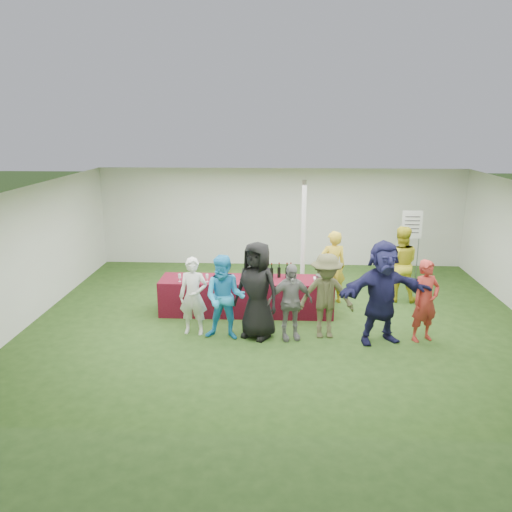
{
  "coord_description": "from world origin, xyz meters",
  "views": [
    {
      "loc": [
        -0.04,
        -9.63,
        3.94
      ],
      "look_at": [
        -0.51,
        0.24,
        1.25
      ],
      "focal_mm": 35.0,
      "sensor_mm": 36.0,
      "label": 1
    }
  ],
  "objects_px": {
    "customer_5": "(382,292)",
    "staff_back": "(400,264)",
    "customer_0": "(193,296)",
    "customer_3": "(290,302)",
    "customer_6": "(425,301)",
    "staff_pourer": "(333,267)",
    "customer_1": "(225,298)",
    "serving_table": "(247,296)",
    "dump_bucket": "(322,279)",
    "wine_list_sign": "(412,230)",
    "customer_2": "(257,290)",
    "customer_4": "(326,296)"
  },
  "relations": [
    {
      "from": "customer_5",
      "to": "customer_6",
      "type": "distance_m",
      "value": 0.84
    },
    {
      "from": "wine_list_sign",
      "to": "customer_4",
      "type": "height_order",
      "value": "wine_list_sign"
    },
    {
      "from": "wine_list_sign",
      "to": "staff_pourer",
      "type": "bearing_deg",
      "value": -141.12
    },
    {
      "from": "customer_2",
      "to": "staff_back",
      "type": "bearing_deg",
      "value": 62.17
    },
    {
      "from": "wine_list_sign",
      "to": "staff_pourer",
      "type": "distance_m",
      "value": 2.74
    },
    {
      "from": "dump_bucket",
      "to": "customer_2",
      "type": "bearing_deg",
      "value": -142.93
    },
    {
      "from": "staff_back",
      "to": "customer_4",
      "type": "height_order",
      "value": "staff_back"
    },
    {
      "from": "staff_back",
      "to": "customer_5",
      "type": "distance_m",
      "value": 2.39
    },
    {
      "from": "wine_list_sign",
      "to": "customer_2",
      "type": "bearing_deg",
      "value": -135.76
    },
    {
      "from": "staff_pourer",
      "to": "customer_4",
      "type": "xyz_separation_m",
      "value": [
        -0.31,
        -1.84,
        -0.01
      ]
    },
    {
      "from": "staff_pourer",
      "to": "serving_table",
      "type": "bearing_deg",
      "value": 8.79
    },
    {
      "from": "staff_pourer",
      "to": "customer_2",
      "type": "xyz_separation_m",
      "value": [
        -1.58,
        -1.89,
        0.1
      ]
    },
    {
      "from": "serving_table",
      "to": "customer_3",
      "type": "relative_size",
      "value": 2.49
    },
    {
      "from": "dump_bucket",
      "to": "serving_table",
      "type": "bearing_deg",
      "value": 171.91
    },
    {
      "from": "customer_3",
      "to": "staff_back",
      "type": "bearing_deg",
      "value": 27.14
    },
    {
      "from": "customer_2",
      "to": "customer_3",
      "type": "xyz_separation_m",
      "value": [
        0.61,
        -0.07,
        -0.19
      ]
    },
    {
      "from": "wine_list_sign",
      "to": "customer_2",
      "type": "distance_m",
      "value": 5.16
    },
    {
      "from": "serving_table",
      "to": "customer_6",
      "type": "xyz_separation_m",
      "value": [
        3.35,
        -1.2,
        0.39
      ]
    },
    {
      "from": "staff_back",
      "to": "customer_6",
      "type": "distance_m",
      "value": 2.13
    },
    {
      "from": "customer_3",
      "to": "customer_5",
      "type": "xyz_separation_m",
      "value": [
        1.65,
        -0.05,
        0.23
      ]
    },
    {
      "from": "customer_1",
      "to": "customer_0",
      "type": "bearing_deg",
      "value": 168.37
    },
    {
      "from": "staff_back",
      "to": "customer_1",
      "type": "relative_size",
      "value": 1.07
    },
    {
      "from": "wine_list_sign",
      "to": "customer_3",
      "type": "bearing_deg",
      "value": -130.05
    },
    {
      "from": "serving_table",
      "to": "dump_bucket",
      "type": "xyz_separation_m",
      "value": [
        1.55,
        -0.22,
        0.46
      ]
    },
    {
      "from": "customer_5",
      "to": "dump_bucket",
      "type": "bearing_deg",
      "value": 116.25
    },
    {
      "from": "customer_4",
      "to": "customer_6",
      "type": "distance_m",
      "value": 1.8
    },
    {
      "from": "wine_list_sign",
      "to": "staff_back",
      "type": "height_order",
      "value": "wine_list_sign"
    },
    {
      "from": "customer_0",
      "to": "customer_5",
      "type": "xyz_separation_m",
      "value": [
        3.46,
        -0.21,
        0.21
      ]
    },
    {
      "from": "customer_3",
      "to": "customer_5",
      "type": "height_order",
      "value": "customer_5"
    },
    {
      "from": "customer_1",
      "to": "customer_5",
      "type": "bearing_deg",
      "value": 6.19
    },
    {
      "from": "customer_3",
      "to": "customer_6",
      "type": "relative_size",
      "value": 0.94
    },
    {
      "from": "customer_5",
      "to": "staff_back",
      "type": "bearing_deg",
      "value": 53.41
    },
    {
      "from": "staff_back",
      "to": "customer_3",
      "type": "relative_size",
      "value": 1.18
    },
    {
      "from": "customer_0",
      "to": "customer_1",
      "type": "bearing_deg",
      "value": -13.97
    },
    {
      "from": "staff_pourer",
      "to": "customer_2",
      "type": "distance_m",
      "value": 2.47
    },
    {
      "from": "customer_0",
      "to": "customer_3",
      "type": "xyz_separation_m",
      "value": [
        1.81,
        -0.16,
        -0.02
      ]
    },
    {
      "from": "staff_pourer",
      "to": "staff_back",
      "type": "bearing_deg",
      "value": 176.36
    },
    {
      "from": "dump_bucket",
      "to": "customer_0",
      "type": "height_order",
      "value": "customer_0"
    },
    {
      "from": "dump_bucket",
      "to": "customer_1",
      "type": "xyz_separation_m",
      "value": [
        -1.86,
        -1.07,
        -0.04
      ]
    },
    {
      "from": "customer_6",
      "to": "customer_2",
      "type": "bearing_deg",
      "value": 155.49
    },
    {
      "from": "customer_0",
      "to": "customer_4",
      "type": "height_order",
      "value": "customer_4"
    },
    {
      "from": "customer_2",
      "to": "customer_5",
      "type": "relative_size",
      "value": 0.96
    },
    {
      "from": "wine_list_sign",
      "to": "customer_6",
      "type": "height_order",
      "value": "wine_list_sign"
    },
    {
      "from": "serving_table",
      "to": "dump_bucket",
      "type": "height_order",
      "value": "dump_bucket"
    },
    {
      "from": "staff_pourer",
      "to": "customer_4",
      "type": "distance_m",
      "value": 1.87
    },
    {
      "from": "customer_1",
      "to": "customer_3",
      "type": "xyz_separation_m",
      "value": [
        1.2,
        0.04,
        -0.08
      ]
    },
    {
      "from": "staff_back",
      "to": "customer_6",
      "type": "relative_size",
      "value": 1.11
    },
    {
      "from": "serving_table",
      "to": "staff_back",
      "type": "height_order",
      "value": "staff_back"
    },
    {
      "from": "customer_1",
      "to": "customer_4",
      "type": "bearing_deg",
      "value": 11.17
    },
    {
      "from": "staff_pourer",
      "to": "customer_5",
      "type": "relative_size",
      "value": 0.86
    }
  ]
}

